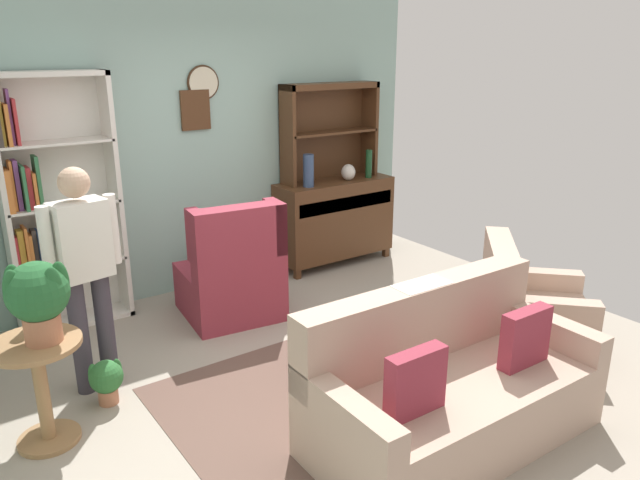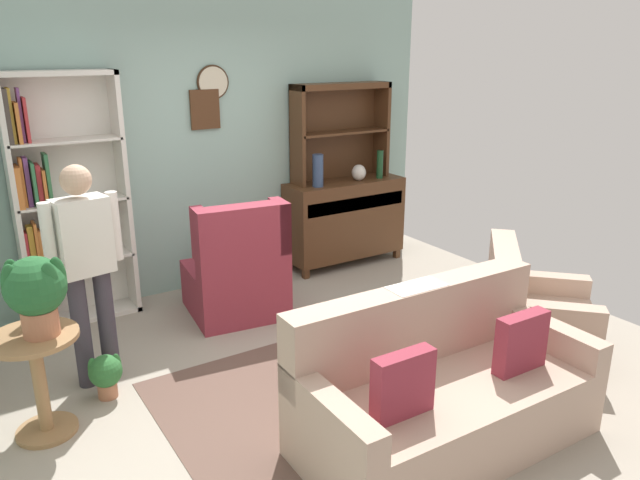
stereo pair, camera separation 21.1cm
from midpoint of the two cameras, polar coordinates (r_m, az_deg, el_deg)
ground_plane at (r=4.54m, az=1.66°, el=-12.51°), size 5.40×4.60×0.02m
wall_back at (r=5.87m, az=-10.09°, el=8.97°), size 5.00×0.09×2.80m
area_rug at (r=4.43m, az=6.11°, el=-13.24°), size 2.86×1.78×0.01m
bookshelf at (r=5.40m, az=-22.17°, el=3.18°), size 0.90×0.30×2.10m
sideboard at (r=6.53m, az=3.25°, el=2.07°), size 1.30×0.45×0.92m
sideboard_hutch at (r=6.41m, az=2.84°, el=11.36°), size 1.10×0.26×1.00m
vase_tall at (r=6.11m, az=0.79°, el=6.55°), size 0.11×0.11×0.33m
vase_round at (r=6.43m, az=4.62°, el=6.35°), size 0.15×0.15×0.17m
bottle_wine at (r=6.56m, az=6.58°, el=7.10°), size 0.07×0.07×0.30m
couch_floral at (r=3.80m, az=12.98°, el=-13.86°), size 1.81×0.88×0.90m
armchair_floral at (r=4.97m, az=20.57°, el=-7.02°), size 1.08×1.08×0.88m
wingback_chair at (r=5.30m, az=-6.66°, el=-3.27°), size 0.87×0.89×1.05m
plant_stand at (r=4.03m, az=-23.63°, el=-11.47°), size 0.52×0.52×0.66m
potted_plant_large at (r=3.79m, az=-23.81°, el=-4.36°), size 0.35×0.35×0.48m
potted_plant_small at (r=4.38m, az=-18.22°, el=-11.86°), size 0.22×0.22×0.31m
person_reading at (r=4.31m, az=-19.89°, el=-1.85°), size 0.53×0.26×1.56m
coffee_table at (r=4.53m, az=6.34°, el=-7.49°), size 0.80×0.50×0.42m
book_stack at (r=4.51m, az=7.60°, el=-6.15°), size 0.21×0.16×0.08m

